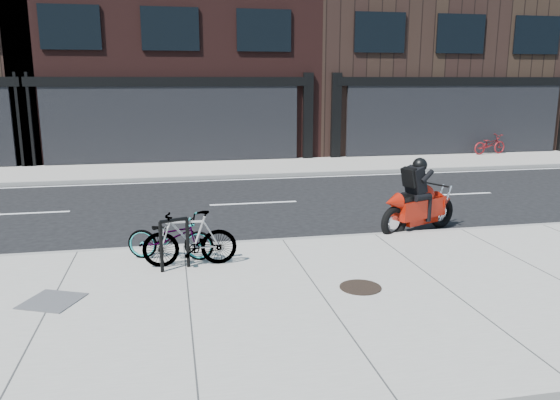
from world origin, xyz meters
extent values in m
plane|color=black|center=(0.00, 0.00, 0.00)|extent=(120.00, 120.00, 0.00)
cube|color=gray|center=(0.00, -5.00, 0.07)|extent=(60.00, 6.00, 0.13)
cube|color=gray|center=(0.00, 7.75, 0.07)|extent=(60.00, 3.50, 0.13)
cube|color=black|center=(10.00, 14.50, 6.25)|extent=(12.00, 10.00, 12.50)
cylinder|color=black|center=(-2.40, -3.44, 0.57)|extent=(0.06, 0.06, 0.88)
cylinder|color=black|center=(-1.95, -3.26, 0.57)|extent=(0.06, 0.06, 0.88)
cylinder|color=black|center=(-2.17, -3.35, 1.01)|extent=(0.47, 0.23, 0.06)
imported|color=gray|center=(-2.24, -2.77, 0.55)|extent=(1.69, 0.99, 0.84)
imported|color=gray|center=(-1.91, -3.21, 0.62)|extent=(1.65, 0.51, 0.99)
torus|color=black|center=(3.87, -1.29, 0.35)|extent=(0.72, 0.43, 0.72)
torus|color=black|center=(2.45, -1.90, 0.35)|extent=(0.72, 0.43, 0.72)
cube|color=maroon|center=(3.15, -1.60, 0.57)|extent=(1.37, 0.90, 0.41)
cone|color=maroon|center=(3.91, -1.27, 0.63)|extent=(0.64, 0.64, 0.48)
sphere|color=maroon|center=(3.30, -1.54, 0.85)|extent=(0.44, 0.44, 0.44)
cube|color=black|center=(2.85, -1.73, 0.83)|extent=(0.67, 0.52, 0.13)
cylinder|color=silver|center=(2.52, -1.66, 0.33)|extent=(0.59, 0.33, 0.10)
cube|color=black|center=(2.99, -1.67, 1.20)|extent=(0.55, 0.53, 0.64)
cube|color=black|center=(2.83, -1.74, 1.29)|extent=(0.36, 0.40, 0.44)
sphere|color=black|center=(3.11, -1.62, 1.53)|extent=(0.32, 0.32, 0.32)
imported|color=maroon|center=(11.49, 9.00, 0.56)|extent=(1.71, 0.86, 0.86)
cylinder|color=black|center=(0.67, -4.80, 0.14)|extent=(0.75, 0.75, 0.02)
cube|color=#515154|center=(-3.99, -4.42, 0.14)|extent=(0.99, 0.99, 0.02)
camera|label=1|loc=(-2.16, -12.48, 3.35)|focal=35.00mm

